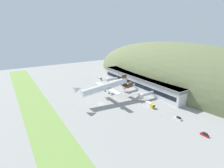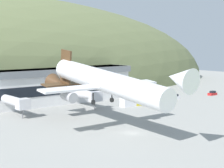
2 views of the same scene
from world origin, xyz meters
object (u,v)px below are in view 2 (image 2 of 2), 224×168
Objects in this scene: traffic_cone_1 at (172,103)px; jetway_1 at (16,102)px; jetway_2 at (87,95)px; service_car_2 at (212,93)px; fuel_truck at (131,102)px; service_car_0 at (174,97)px; cargo_airplane at (105,82)px.

jetway_1 is at bearing 166.07° from traffic_cone_1.
service_car_2 is at bearing -8.83° from jetway_2.
jetway_2 is 3.49× the size of service_car_2.
traffic_cone_1 is (14.09, -4.80, -1.16)m from fuel_truck.
service_car_0 is 1.11× the size of service_car_2.
service_car_0 is 18.68m from service_car_2.
cargo_airplane is 70.91m from service_car_2.
jetway_1 reaches higher than traffic_cone_1.
fuel_truck is at bearing -11.93° from jetway_1.
jetway_1 and jetway_2 have the same top height.
jetway_1 is at bearing 168.07° from fuel_truck.
service_car_0 is (49.02, 22.22, -10.47)m from cargo_airplane.
jetway_2 reaches higher than service_car_2.
cargo_airplane reaches higher than service_car_0.
service_car_2 is 0.55× the size of fuel_truck.
cargo_airplane is 34.70m from fuel_truck.
jetway_2 is 29.12m from traffic_cone_1.
jetway_2 is at bearing 155.84° from traffic_cone_1.
jetway_2 is 35.55m from service_car_0.
cargo_airplane reaches higher than jetway_1.
jetway_2 reaches higher than fuel_truck.
jetway_1 reaches higher than service_car_2.
jetway_1 is 2.95× the size of service_car_0.
service_car_0 is at bearing 170.67° from service_car_2.
service_car_2 reaches higher than service_car_0.
cargo_airplane is 85.82× the size of traffic_cone_1.
jetway_1 is 51.30m from traffic_cone_1.
cargo_airplane reaches higher than service_car_2.
service_car_2 is 27.31m from traffic_cone_1.
service_car_0 is 22.81m from fuel_truck.
jetway_1 is 58.69m from service_car_0.
traffic_cone_1 is (-27.08, -3.52, -0.40)m from service_car_2.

